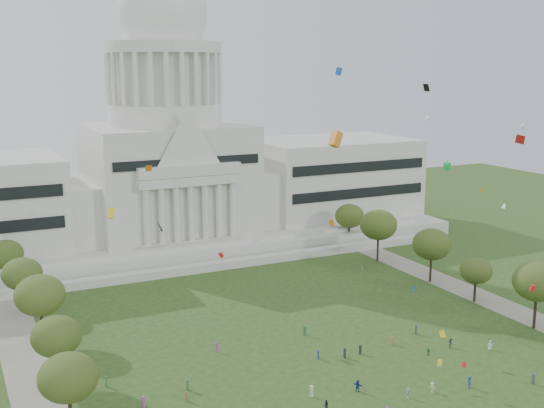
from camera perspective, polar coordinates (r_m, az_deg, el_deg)
capitol at (r=198.37m, az=-8.75°, el=3.07°), size 160.00×64.50×91.30m
path_left at (r=116.14m, az=-19.02°, el=-15.17°), size 8.00×160.00×0.04m
path_right at (r=157.01m, az=18.65°, el=-8.05°), size 8.00×160.00×0.04m
row_tree_l_2 at (r=101.43m, az=-16.69°, el=-13.74°), size 8.42×8.42×11.97m
row_tree_r_2 at (r=143.22m, az=21.32°, el=-6.06°), size 9.55×9.55×13.58m
row_tree_l_3 at (r=116.82m, az=-17.60°, el=-10.52°), size 8.12×8.12×11.55m
row_tree_r_3 at (r=155.51m, az=16.71°, el=-5.38°), size 7.01×7.01×9.98m
row_tree_l_4 at (r=133.71m, az=-18.85°, el=-7.24°), size 9.29×9.29×13.21m
row_tree_r_4 at (r=166.38m, az=13.22°, el=-3.31°), size 9.19×9.19×13.06m
row_tree_l_5 at (r=151.57m, az=-20.18°, el=-5.52°), size 8.33×8.33×11.85m
row_tree_r_5 at (r=181.03m, az=8.90°, el=-1.73°), size 9.82×9.82×13.96m
row_tree_l_6 at (r=168.90m, az=-21.40°, el=-3.94°), size 8.19×8.19×11.64m
row_tree_r_6 at (r=197.20m, az=6.51°, el=-1.00°), size 8.42×8.42×11.97m
person_0 at (r=132.91m, az=17.79°, el=-11.18°), size 1.07×0.99×1.83m
person_2 at (r=131.80m, az=14.74°, el=-11.19°), size 0.99×1.06×1.86m
person_3 at (r=114.72m, az=13.26°, el=-14.70°), size 0.97×1.25×1.72m
person_4 at (r=112.27m, az=11.31°, el=-15.19°), size 0.94×1.21×1.83m
person_5 at (r=112.94m, az=7.18°, el=-14.85°), size 1.48×1.92×1.94m
person_8 at (r=106.80m, az=4.53°, el=-16.47°), size 1.02×0.83×1.82m
person_9 at (r=117.68m, az=16.21°, el=-14.12°), size 0.95×1.35×1.89m
person_10 at (r=127.89m, az=12.96°, el=-11.93°), size 0.70×0.94×1.43m
distant_crowd at (r=111.01m, az=1.19°, el=-15.28°), size 63.16×41.41×1.95m
kite_swarm at (r=106.99m, az=9.18°, el=0.25°), size 86.31×106.97×65.85m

